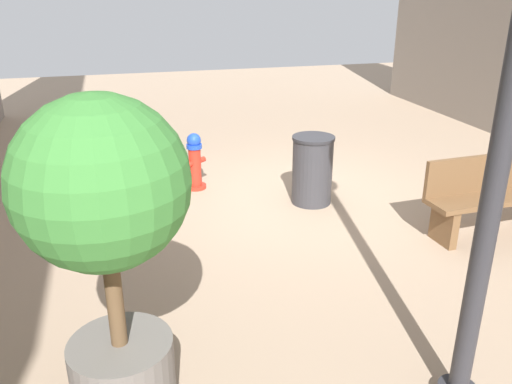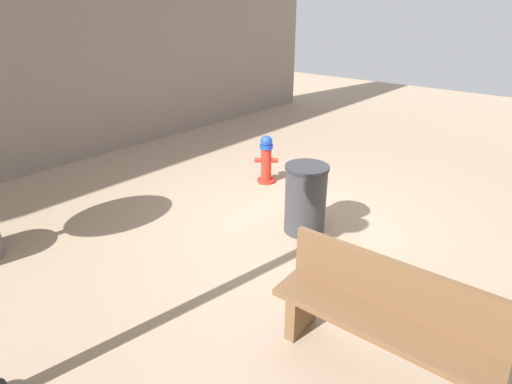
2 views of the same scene
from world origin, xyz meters
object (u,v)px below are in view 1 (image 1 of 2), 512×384
fire_hydrant (194,161)px  planter_tree (106,224)px  bench_near (494,193)px  trash_bin (312,170)px

fire_hydrant → planter_tree: size_ratio=0.37×
bench_near → planter_tree: size_ratio=0.80×
fire_hydrant → bench_near: size_ratio=0.46×
fire_hydrant → planter_tree: planter_tree is taller
fire_hydrant → planter_tree: 4.42m
trash_bin → bench_near: bearing=140.5°
bench_near → trash_bin: bearing=-39.5°
fire_hydrant → trash_bin: (-1.45, 0.95, 0.06)m
bench_near → trash_bin: (1.74, -1.44, -0.03)m
fire_hydrant → trash_bin: trash_bin is taller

